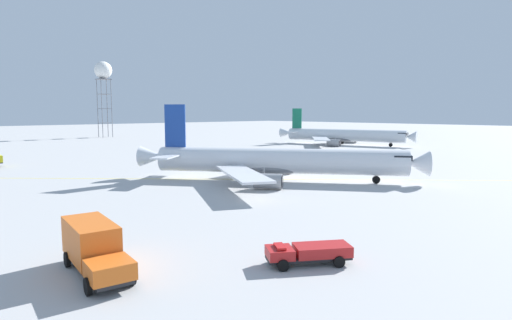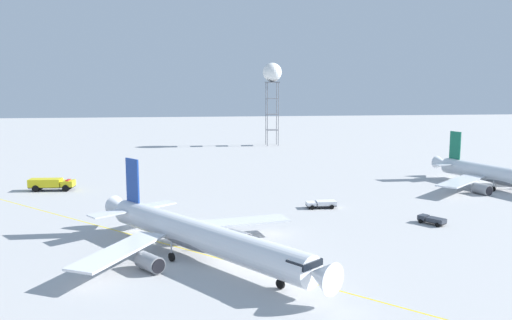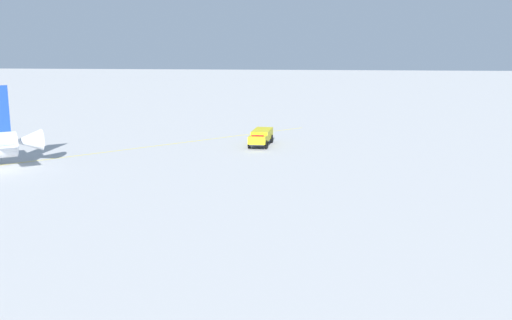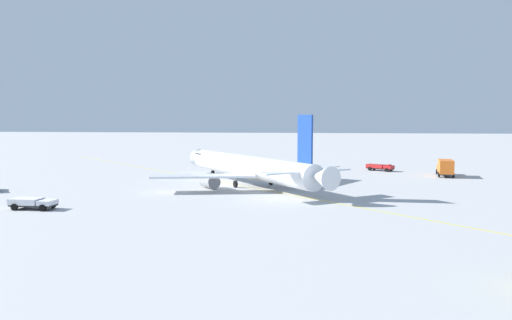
{
  "view_description": "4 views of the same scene",
  "coord_description": "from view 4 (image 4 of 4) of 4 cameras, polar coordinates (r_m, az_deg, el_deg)",
  "views": [
    {
      "loc": [
        -48.49,
        -44.9,
        10.06
      ],
      "look_at": [
        -5.09,
        0.77,
        2.96
      ],
      "focal_mm": 30.01,
      "sensor_mm": 36.0,
      "label": 1
    },
    {
      "loc": [
        -4.71,
        -65.89,
        21.68
      ],
      "look_at": [
        10.24,
        48.17,
        5.14
      ],
      "focal_mm": 36.41,
      "sensor_mm": 36.0,
      "label": 2
    },
    {
      "loc": [
        63.88,
        53.47,
        17.07
      ],
      "look_at": [
        10.24,
        48.17,
        6.25
      ],
      "focal_mm": 41.6,
      "sensor_mm": 36.0,
      "label": 3
    },
    {
      "loc": [
        -14.98,
        76.16,
        10.64
      ],
      "look_at": [
        -4.36,
        -5.07,
        3.83
      ],
      "focal_mm": 34.83,
      "sensor_mm": 36.0,
      "label": 4
    }
  ],
  "objects": [
    {
      "name": "ground_plane",
      "position": [
        78.35,
        -3.65,
        -3.06
      ],
      "size": [
        600.0,
        600.0,
        0.0
      ],
      "primitive_type": "plane",
      "color": "#B2B2B2"
    },
    {
      "name": "airliner_main",
      "position": [
        79.33,
        -0.71,
        -0.92
      ],
      "size": [
        29.48,
        35.76,
        11.18
      ],
      "rotation": [
        0.0,
        0.0,
        5.36
      ],
      "color": "white",
      "rests_on": "ground_plane"
    },
    {
      "name": "catering_truck_truck",
      "position": [
        98.31,
        20.92,
        -0.8
      ],
      "size": [
        3.61,
        8.15,
        3.1
      ],
      "rotation": [
        0.0,
        0.0,
        4.57
      ],
      "color": "#232326",
      "rests_on": "ground_plane"
    },
    {
      "name": "ops_pickup_truck",
      "position": [
        104.76,
        14.04,
        -0.78
      ],
      "size": [
        5.67,
        4.63,
        1.41
      ],
      "rotation": [
        0.0,
        0.0,
        2.56
      ],
      "color": "#232326",
      "rests_on": "ground_plane"
    },
    {
      "name": "pushback_tug_truck",
      "position": [
        64.3,
        -24.31,
        -4.47
      ],
      "size": [
        5.31,
        2.54,
        1.3
      ],
      "rotation": [
        0.0,
        0.0,
        3.12
      ],
      "color": "#232326",
      "rests_on": "ground_plane"
    },
    {
      "name": "taxiway_centreline",
      "position": [
        80.92,
        -2.6,
        -2.81
      ],
      "size": [
        107.35,
        107.99,
        0.01
      ],
      "rotation": [
        0.0,
        0.0,
        5.49
      ],
      "color": "yellow",
      "rests_on": "ground_plane"
    }
  ]
}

